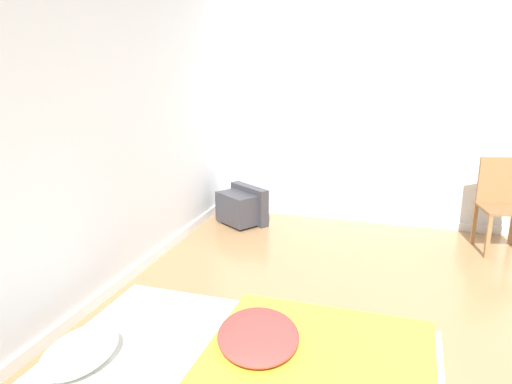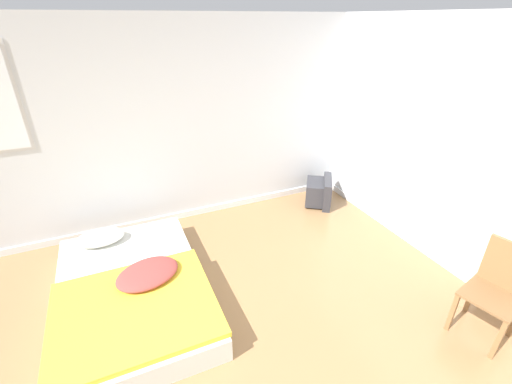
% 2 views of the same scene
% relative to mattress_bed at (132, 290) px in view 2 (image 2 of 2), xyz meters
% --- Properties ---
extents(wall_back, '(8.33, 0.08, 2.60)m').
position_rel_mattress_bed_xyz_m(wall_back, '(0.30, 1.43, 1.15)').
color(wall_back, silver).
rests_on(wall_back, ground_plane).
extents(mattress_bed, '(1.39, 2.09, 0.38)m').
position_rel_mattress_bed_xyz_m(mattress_bed, '(0.00, 0.00, 0.00)').
color(mattress_bed, silver).
rests_on(mattress_bed, ground_plane).
extents(crt_tv, '(0.58, 0.62, 0.41)m').
position_rel_mattress_bed_xyz_m(crt_tv, '(2.82, 0.97, 0.05)').
color(crt_tv, '#333338').
rests_on(crt_tv, ground_plane).
extents(wooden_chair, '(0.50, 0.50, 0.88)m').
position_rel_mattress_bed_xyz_m(wooden_chair, '(2.88, -1.64, 0.36)').
color(wooden_chair, olive).
rests_on(wooden_chair, ground_plane).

